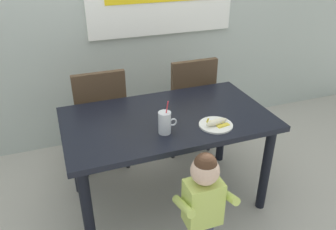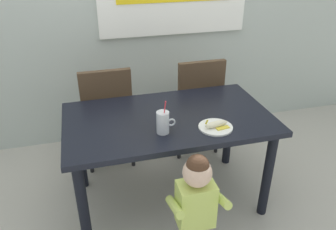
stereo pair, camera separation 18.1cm
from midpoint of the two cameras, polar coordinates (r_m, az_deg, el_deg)
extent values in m
plane|color=#B7B2A8|center=(2.83, -1.99, -13.94)|extent=(24.00, 24.00, 0.00)
cube|color=black|center=(2.39, -2.28, -0.74)|extent=(1.47, 0.84, 0.04)
cylinder|color=black|center=(2.26, -15.83, -16.01)|extent=(0.07, 0.07, 0.72)
cylinder|color=black|center=(2.60, 14.39, -9.03)|extent=(0.07, 0.07, 0.72)
cylinder|color=black|center=(2.80, -17.34, -6.58)|extent=(0.07, 0.07, 0.72)
cylinder|color=black|center=(3.08, 7.51, -1.97)|extent=(0.07, 0.07, 0.72)
cube|color=#4C3826|center=(3.07, -13.25, -0.68)|extent=(0.44, 0.44, 0.06)
cube|color=#4C3826|center=(2.77, -13.24, 2.34)|extent=(0.42, 0.05, 0.48)
cylinder|color=black|center=(3.37, -10.11, -2.25)|extent=(0.04, 0.04, 0.42)
cylinder|color=black|center=(3.35, -16.49, -3.33)|extent=(0.04, 0.04, 0.42)
cylinder|color=black|center=(3.05, -8.70, -5.65)|extent=(0.04, 0.04, 0.42)
cylinder|color=black|center=(3.02, -15.78, -6.90)|extent=(0.04, 0.04, 0.42)
cube|color=#4C3826|center=(3.25, 1.22, 1.76)|extent=(0.44, 0.44, 0.06)
cube|color=#4C3826|center=(2.96, 2.68, 4.82)|extent=(0.42, 0.05, 0.48)
cylinder|color=black|center=(3.58, 2.91, 0.06)|extent=(0.04, 0.04, 0.42)
cylinder|color=black|center=(3.46, -2.90, -0.97)|extent=(0.04, 0.04, 0.42)
cylinder|color=black|center=(3.28, 5.49, -2.88)|extent=(0.04, 0.04, 0.42)
cylinder|color=black|center=(3.15, -0.79, -4.13)|extent=(0.04, 0.04, 0.42)
cube|color=#C6DB66|center=(2.07, 3.53, -14.64)|extent=(0.22, 0.15, 0.30)
sphere|color=beige|center=(1.92, 3.74, -9.48)|extent=(0.17, 0.17, 0.17)
sphere|color=#472D1E|center=(1.89, 3.79, -8.36)|extent=(0.13, 0.13, 0.13)
cylinder|color=#C6DB66|center=(2.00, -0.03, -15.35)|extent=(0.05, 0.24, 0.13)
cylinder|color=#C6DB66|center=(2.08, 7.42, -13.39)|extent=(0.05, 0.24, 0.13)
cylinder|color=silver|center=(2.16, -2.98, -1.36)|extent=(0.08, 0.08, 0.15)
cylinder|color=beige|center=(2.17, -2.96, -2.04)|extent=(0.07, 0.07, 0.08)
torus|color=silver|center=(2.18, -1.52, -1.27)|extent=(0.06, 0.01, 0.06)
cylinder|color=#E5333F|center=(2.12, -2.77, 0.19)|extent=(0.01, 0.08, 0.21)
cylinder|color=white|center=(2.28, 5.90, -1.76)|extent=(0.23, 0.23, 0.01)
ellipsoid|color=#F4EAC6|center=(2.26, 6.02, -1.24)|extent=(0.17, 0.07, 0.04)
cube|color=yellow|center=(2.26, 7.13, -1.82)|extent=(0.09, 0.05, 0.01)
cube|color=yellow|center=(2.30, 5.87, -1.09)|extent=(0.09, 0.05, 0.01)
cylinder|color=yellow|center=(2.21, 4.46, -0.97)|extent=(0.03, 0.02, 0.03)
camera|label=1|loc=(0.09, -92.27, -1.22)|focal=35.79mm
camera|label=2|loc=(0.09, 87.73, 1.22)|focal=35.79mm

